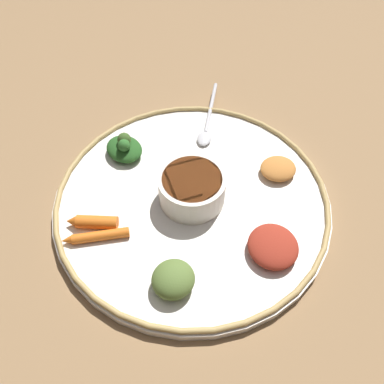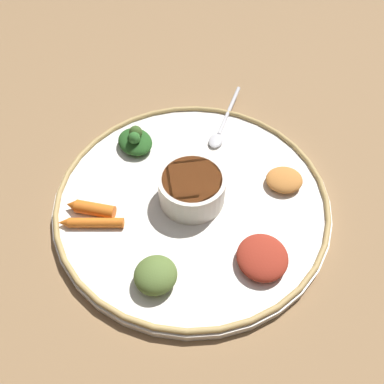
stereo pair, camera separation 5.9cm
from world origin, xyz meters
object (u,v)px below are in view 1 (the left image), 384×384
object	(u,v)px
spoon	(207,123)
greens_pile	(124,148)
carrot_near_spoon	(93,222)
carrot_outer	(96,236)
center_bowl	(192,188)

from	to	relation	value
spoon	greens_pile	bearing A→B (deg)	-59.15
carrot_near_spoon	carrot_outer	distance (m)	0.02
greens_pile	carrot_near_spoon	bearing A→B (deg)	-8.51
center_bowl	carrot_near_spoon	world-z (taller)	center_bowl
center_bowl	greens_pile	world-z (taller)	center_bowl
spoon	greens_pile	size ratio (longest dim) A/B	2.00
center_bowl	spoon	xyz separation A→B (m)	(-0.16, 0.02, -0.02)
spoon	carrot_near_spoon	world-z (taller)	carrot_near_spoon
greens_pile	carrot_outer	size ratio (longest dim) A/B	0.89
center_bowl	spoon	bearing A→B (deg)	174.17
greens_pile	center_bowl	bearing A→B (deg)	54.17
center_bowl	carrot_near_spoon	distance (m)	0.15
center_bowl	carrot_near_spoon	size ratio (longest dim) A/B	1.34
center_bowl	carrot_outer	distance (m)	0.15
center_bowl	spoon	world-z (taller)	center_bowl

